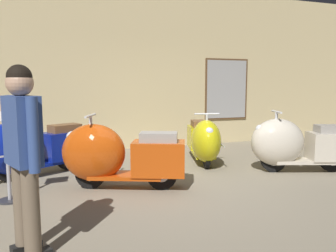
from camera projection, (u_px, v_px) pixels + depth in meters
ground_plane at (183, 188)px, 4.65m from camera, size 60.00×60.00×0.00m
showroom_back_wall at (126, 69)px, 7.41m from camera, size 18.00×0.63×3.59m
scooter_0 at (29, 148)px, 5.15m from camera, size 1.69×1.19×1.02m
scooter_1 at (113, 155)px, 4.58m from camera, size 1.76×1.07×1.04m
scooter_2 at (204, 141)px, 6.00m from camera, size 0.84×1.63×0.96m
scooter_3 at (294, 144)px, 5.47m from camera, size 1.73×0.97×1.02m
visitor_0 at (23, 149)px, 2.68m from camera, size 0.36×0.50×1.60m
info_stanchion at (8, 165)px, 4.07m from camera, size 0.34×0.28×1.12m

